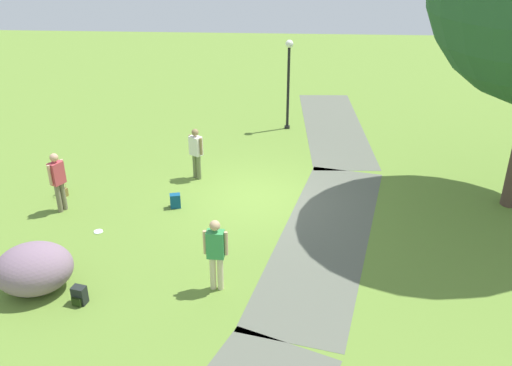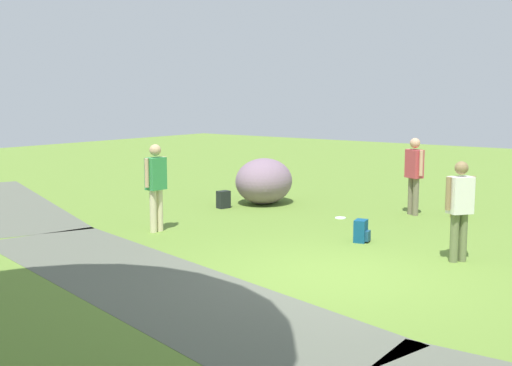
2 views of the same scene
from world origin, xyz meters
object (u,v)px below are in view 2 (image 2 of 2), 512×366
(lawn_boulder, at_px, (264,181))
(man_near_boulder, at_px, (156,181))
(spare_backpack_on_lawn, at_px, (361,231))
(woman_with_handbag, at_px, (414,171))
(passerby_on_path, at_px, (460,204))
(backpack_by_boulder, at_px, (223,200))
(frisbee_on_grass, at_px, (340,218))
(handbag_on_grass, at_px, (458,211))

(lawn_boulder, relative_size, man_near_boulder, 1.15)
(man_near_boulder, xyz_separation_m, spare_backpack_on_lawn, (-3.54, -1.60, -0.78))
(woman_with_handbag, distance_m, spare_backpack_on_lawn, 3.14)
(passerby_on_path, height_order, backpack_by_boulder, passerby_on_path)
(man_near_boulder, height_order, backpack_by_boulder, man_near_boulder)
(man_near_boulder, bearing_deg, frisbee_on_grass, -122.71)
(backpack_by_boulder, height_order, spare_backpack_on_lawn, same)
(man_near_boulder, bearing_deg, lawn_boulder, -85.71)
(woman_with_handbag, height_order, frisbee_on_grass, woman_with_handbag)
(passerby_on_path, xyz_separation_m, handbag_on_grass, (1.37, -3.67, -0.78))
(lawn_boulder, relative_size, woman_with_handbag, 1.15)
(handbag_on_grass, bearing_deg, lawn_boulder, 14.80)
(woman_with_handbag, bearing_deg, passerby_on_path, 124.01)
(passerby_on_path, distance_m, backpack_by_boulder, 6.30)
(handbag_on_grass, bearing_deg, frisbee_on_grass, 40.80)
(handbag_on_grass, xyz_separation_m, spare_backpack_on_lawn, (0.50, 3.36, 0.05))
(lawn_boulder, bearing_deg, spare_backpack_on_lawn, 149.86)
(lawn_boulder, relative_size, handbag_on_grass, 5.38)
(backpack_by_boulder, height_order, frisbee_on_grass, backpack_by_boulder)
(lawn_boulder, xyz_separation_m, passerby_on_path, (-5.70, 2.52, 0.37))
(handbag_on_grass, bearing_deg, backpack_by_boulder, 25.01)
(passerby_on_path, relative_size, handbag_on_grass, 4.45)
(woman_with_handbag, bearing_deg, backpack_by_boulder, 25.82)
(handbag_on_grass, distance_m, backpack_by_boulder, 5.20)
(woman_with_handbag, height_order, passerby_on_path, woman_with_handbag)
(man_near_boulder, height_order, passerby_on_path, man_near_boulder)
(man_near_boulder, xyz_separation_m, frisbee_on_grass, (-2.12, -3.30, -0.96))
(woman_with_handbag, height_order, spare_backpack_on_lawn, woman_with_handbag)
(spare_backpack_on_lawn, relative_size, frisbee_on_grass, 1.74)
(passerby_on_path, distance_m, frisbee_on_grass, 3.96)
(woman_with_handbag, relative_size, passerby_on_path, 1.05)
(lawn_boulder, relative_size, frisbee_on_grass, 8.35)
(backpack_by_boulder, bearing_deg, frisbee_on_grass, -169.04)
(spare_backpack_on_lawn, bearing_deg, passerby_on_path, 170.82)
(man_near_boulder, relative_size, spare_backpack_on_lawn, 4.20)
(woman_with_handbag, bearing_deg, handbag_on_grass, -158.69)
(woman_with_handbag, height_order, handbag_on_grass, woman_with_handbag)
(woman_with_handbag, bearing_deg, spare_backpack_on_lawn, 96.98)
(handbag_on_grass, bearing_deg, spare_backpack_on_lawn, 81.46)
(woman_with_handbag, bearing_deg, frisbee_on_grass, 51.55)
(frisbee_on_grass, bearing_deg, woman_with_handbag, -128.45)
(backpack_by_boulder, bearing_deg, passerby_on_path, 166.43)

